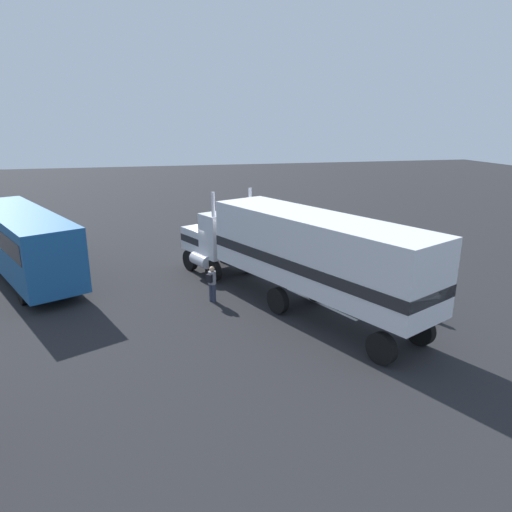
# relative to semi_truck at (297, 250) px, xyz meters

# --- Properties ---
(ground_plane) EXTENTS (120.00, 120.00, 0.00)m
(ground_plane) POSITION_rel_semi_truck_xyz_m (5.58, 2.38, -2.52)
(ground_plane) COLOR #232326
(lane_stripe_near) EXTENTS (4.13, 1.81, 0.01)m
(lane_stripe_near) POSITION_rel_semi_truck_xyz_m (-0.01, -1.12, -2.52)
(lane_stripe_near) COLOR silver
(lane_stripe_near) RESTS_ON ground_plane
(lane_stripe_mid) EXTENTS (4.03, 2.07, 0.01)m
(lane_stripe_mid) POSITION_rel_semi_truck_xyz_m (2.88, -3.65, -2.52)
(lane_stripe_mid) COLOR silver
(lane_stripe_mid) RESTS_ON ground_plane
(semi_truck) EXTENTS (13.90, 8.22, 4.50)m
(semi_truck) POSITION_rel_semi_truck_xyz_m (0.00, 0.00, 0.00)
(semi_truck) COLOR white
(semi_truck) RESTS_ON ground_plane
(person_bystander) EXTENTS (0.46, 0.46, 1.63)m
(person_bystander) POSITION_rel_semi_truck_xyz_m (1.32, 3.43, -1.63)
(person_bystander) COLOR #2D3347
(person_bystander) RESTS_ON ground_plane
(parked_bus) EXTENTS (10.99, 7.16, 3.40)m
(parked_bus) POSITION_rel_semi_truck_xyz_m (6.72, 12.16, -0.46)
(parked_bus) COLOR #1E5999
(parked_bus) RESTS_ON ground_plane
(motorcycle) EXTENTS (2.01, 0.83, 1.12)m
(motorcycle) POSITION_rel_semi_truck_xyz_m (-2.14, -4.66, -2.04)
(motorcycle) COLOR black
(motorcycle) RESTS_ON ground_plane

